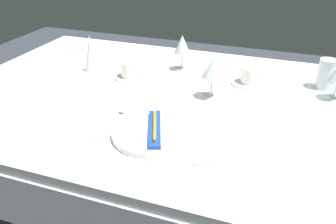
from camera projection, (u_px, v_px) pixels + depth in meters
name	position (u px, v px, depth m)	size (l,w,h in m)	color
dining_table	(185.00, 118.00, 1.34)	(1.80, 1.11, 0.74)	white
dinner_plate	(155.00, 133.00, 1.07)	(0.26, 0.26, 0.02)	white
toothbrush_package	(155.00, 128.00, 1.06)	(0.11, 0.21, 0.02)	blue
fork_outer	(113.00, 121.00, 1.15)	(0.02, 0.21, 0.00)	beige
dinner_knife	(206.00, 143.00, 1.03)	(0.02, 0.24, 0.00)	beige
spoon_soup	(218.00, 139.00, 1.05)	(0.03, 0.21, 0.01)	beige
saucer_left	(130.00, 78.00, 1.46)	(0.13, 0.13, 0.01)	white
coffee_cup_left	(130.00, 69.00, 1.45)	(0.10, 0.07, 0.06)	white
saucer_right	(249.00, 84.00, 1.41)	(0.14, 0.14, 0.01)	white
coffee_cup_right	(251.00, 75.00, 1.39)	(0.10, 0.07, 0.06)	white
wine_glass_left	(212.00, 70.00, 1.26)	(0.08, 0.08, 0.15)	silver
wine_glass_right	(182.00, 46.00, 1.51)	(0.07, 0.07, 0.15)	silver
drink_tumbler	(326.00, 76.00, 1.36)	(0.07, 0.07, 0.12)	silver
napkin_folded	(91.00, 53.00, 1.51)	(0.06, 0.06, 0.16)	white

